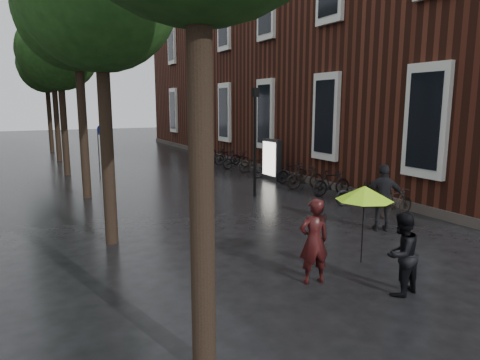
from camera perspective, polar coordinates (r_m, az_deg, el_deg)
ground at (r=7.96m, az=27.74°, el=-17.49°), size 120.00×120.00×0.00m
brick_building at (r=28.68m, az=8.32°, el=14.95°), size 10.20×33.20×12.00m
street_trees at (r=20.12m, az=-22.22°, el=17.42°), size 4.33×34.03×8.91m
person_burgundy at (r=8.64m, az=9.83°, el=-8.02°), size 0.69×0.52×1.73m
person_black at (r=8.59m, az=20.69°, el=-9.21°), size 0.87×0.73×1.58m
lime_umbrella at (r=8.30m, az=16.26°, el=-1.68°), size 1.07×1.07×1.58m
pedestrian_walking at (r=12.60m, az=18.59°, el=-2.27°), size 1.18×1.00×1.89m
parked_bicycles at (r=21.06m, az=3.29°, el=1.77°), size 2.16×16.55×1.01m
ad_lightbox at (r=20.12m, az=4.22°, el=2.75°), size 0.29×1.27×1.91m
lamp_post at (r=16.25m, az=2.02°, el=6.47°), size 0.21×0.21×4.12m
cycle_sign at (r=22.23m, az=-18.28°, el=4.73°), size 0.13×0.45×2.48m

